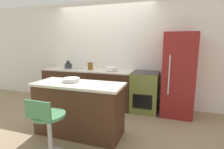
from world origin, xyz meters
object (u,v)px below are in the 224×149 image
(stool_chair, at_px, (48,128))
(mixing_bowl, at_px, (111,69))
(oven_range, at_px, (145,92))
(kettle, at_px, (68,65))
(refrigerator, at_px, (178,75))

(stool_chair, distance_m, mixing_bowl, 2.23)
(oven_range, xyz_separation_m, stool_chair, (-0.98, -2.16, -0.00))
(kettle, bearing_deg, refrigerator, -0.31)
(oven_range, xyz_separation_m, kettle, (-2.01, 0.01, 0.53))
(oven_range, xyz_separation_m, mixing_bowl, (-0.81, 0.01, 0.50))
(refrigerator, bearing_deg, stool_chair, -127.78)
(kettle, relative_size, mixing_bowl, 0.75)
(kettle, distance_m, mixing_bowl, 1.20)
(refrigerator, bearing_deg, mixing_bowl, 179.44)
(stool_chair, xyz_separation_m, mixing_bowl, (0.16, 2.17, 0.50))
(refrigerator, distance_m, stool_chair, 2.76)
(oven_range, distance_m, refrigerator, 0.82)
(stool_chair, bearing_deg, oven_range, 65.66)
(stool_chair, height_order, kettle, kettle)
(mixing_bowl, bearing_deg, kettle, 180.00)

